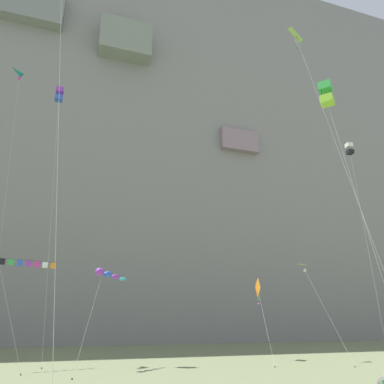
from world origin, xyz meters
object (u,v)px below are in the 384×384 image
(kite_windsock_mid_right, at_px, (107,274))
(kite_box_upper_mid, at_px, (350,149))
(kite_box_high_center, at_px, (59,95))
(kite_diamond_near_cliff, at_px, (258,289))
(kite_box_low_center, at_px, (326,94))
(kite_delta_far_left, at_px, (309,272))
(kite_delta_upper_right, at_px, (22,85))
(kite_banner_high_left, at_px, (28,266))
(kite_diamond_mid_center, at_px, (299,45))

(kite_windsock_mid_right, distance_m, kite_box_upper_mid, 31.86)
(kite_box_high_center, height_order, kite_box_upper_mid, kite_box_high_center)
(kite_box_upper_mid, bearing_deg, kite_diamond_near_cliff, 170.18)
(kite_box_high_center, relative_size, kite_box_low_center, 1.27)
(kite_delta_far_left, bearing_deg, kite_diamond_near_cliff, 143.45)
(kite_delta_far_left, distance_m, kite_delta_upper_right, 36.80)
(kite_box_low_center, xyz_separation_m, kite_diamond_near_cliff, (-0.18, 13.24, -14.43))
(kite_banner_high_left, relative_size, kite_box_upper_mid, 0.35)
(kite_diamond_mid_center, relative_size, kite_delta_upper_right, 0.87)
(kite_diamond_near_cliff, xyz_separation_m, kite_delta_upper_right, (-25.53, 4.84, 21.92))
(kite_diamond_near_cliff, height_order, kite_delta_far_left, kite_delta_far_left)
(kite_windsock_mid_right, bearing_deg, kite_box_upper_mid, 1.03)
(kite_diamond_mid_center, distance_m, kite_delta_upper_right, 30.19)
(kite_diamond_near_cliff, xyz_separation_m, kite_delta_far_left, (4.07, -3.02, 1.51))
(kite_banner_high_left, bearing_deg, kite_delta_upper_right, 125.98)
(kite_diamond_near_cliff, height_order, kite_box_upper_mid, kite_box_upper_mid)
(kite_banner_high_left, relative_size, kite_delta_upper_right, 0.28)
(kite_diamond_near_cliff, relative_size, kite_windsock_mid_right, 1.01)
(kite_box_low_center, distance_m, kite_windsock_mid_right, 23.28)
(kite_delta_far_left, distance_m, kite_box_upper_mid, 17.15)
(kite_delta_upper_right, bearing_deg, kite_diamond_mid_center, -41.03)
(kite_banner_high_left, relative_size, kite_delta_far_left, 0.98)
(kite_windsock_mid_right, relative_size, kite_box_upper_mid, 0.32)
(kite_box_low_center, bearing_deg, kite_delta_upper_right, 144.88)
(kite_box_low_center, height_order, kite_delta_upper_right, kite_delta_upper_right)
(kite_diamond_mid_center, bearing_deg, kite_box_low_center, 24.86)
(kite_diamond_mid_center, relative_size, kite_banner_high_left, 3.13)
(kite_diamond_near_cliff, distance_m, kite_box_upper_mid, 20.72)
(kite_diamond_near_cliff, bearing_deg, kite_delta_upper_right, 169.26)
(kite_box_low_center, height_order, kite_diamond_near_cliff, kite_box_low_center)
(kite_delta_upper_right, height_order, kite_windsock_mid_right, kite_delta_upper_right)
(kite_banner_high_left, distance_m, kite_delta_far_left, 25.75)
(kite_box_upper_mid, bearing_deg, kite_banner_high_left, 177.44)
(kite_box_high_center, relative_size, kite_diamond_mid_center, 1.08)
(kite_delta_far_left, distance_m, kite_windsock_mid_right, 19.36)
(kite_diamond_mid_center, bearing_deg, kite_box_upper_mid, 39.31)
(kite_box_low_center, relative_size, kite_box_upper_mid, 0.92)
(kite_windsock_mid_right, height_order, kite_box_upper_mid, kite_box_upper_mid)
(kite_box_upper_mid, bearing_deg, kite_box_high_center, 170.70)
(kite_windsock_mid_right, bearing_deg, kite_diamond_mid_center, -44.70)
(kite_box_high_center, bearing_deg, kite_diamond_mid_center, -44.63)
(kite_banner_high_left, distance_m, kite_box_upper_mid, 37.20)
(kite_diamond_mid_center, relative_size, kite_diamond_near_cliff, 3.37)
(kite_diamond_mid_center, bearing_deg, kite_delta_upper_right, 138.97)
(kite_banner_high_left, xyz_separation_m, kite_delta_far_left, (25.64, -2.39, 0.24))
(kite_box_high_center, bearing_deg, kite_delta_upper_right, 160.64)
(kite_delta_far_left, xyz_separation_m, kite_windsock_mid_right, (-19.34, 0.38, -0.91))
(kite_box_high_center, height_order, kite_diamond_mid_center, kite_box_high_center)
(kite_banner_high_left, distance_m, kite_windsock_mid_right, 6.65)
(kite_diamond_mid_center, height_order, kite_diamond_near_cliff, kite_diamond_mid_center)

